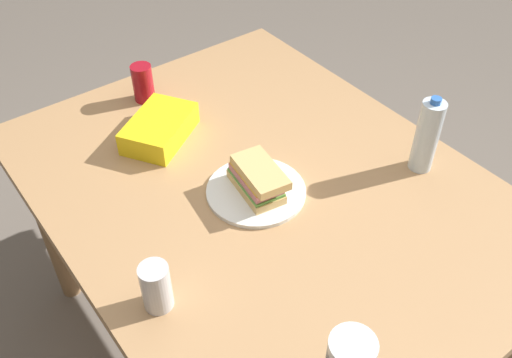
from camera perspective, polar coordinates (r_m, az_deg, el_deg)
ground_plane at (r=2.14m, az=0.54°, el=-15.86°), size 8.00×8.00×0.00m
dining_table at (r=1.61m, az=0.69°, el=-3.04°), size 1.41×1.07×0.77m
paper_plate at (r=1.51m, az=0.00°, el=-1.23°), size 0.27×0.27×0.01m
sandwich at (r=1.48m, az=0.13°, el=0.02°), size 0.19×0.12×0.08m
soda_can_red at (r=1.86m, az=-11.28°, el=9.43°), size 0.07×0.07×0.12m
chip_bag at (r=1.70m, az=-9.66°, el=5.04°), size 0.25×0.27×0.07m
water_bottle_tall at (r=1.59m, az=16.78°, el=4.16°), size 0.06×0.06×0.23m
soda_can_silver at (r=1.25m, az=-9.99°, el=-10.61°), size 0.07×0.07×0.12m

